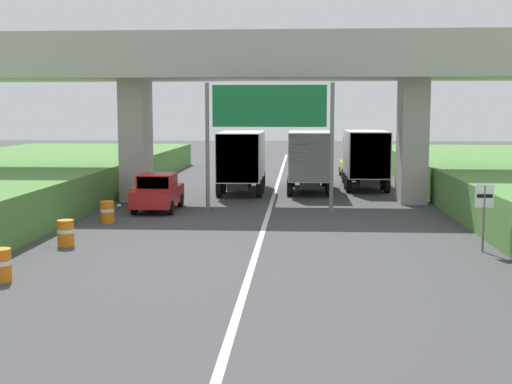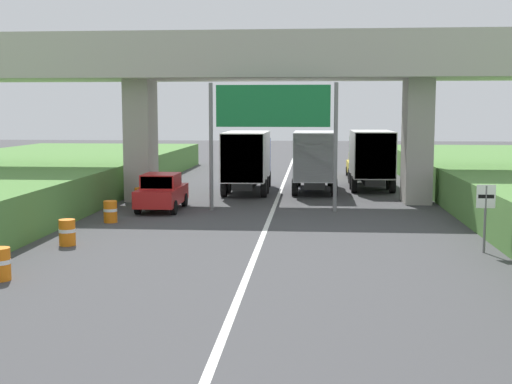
{
  "view_description": "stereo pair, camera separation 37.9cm",
  "coord_description": "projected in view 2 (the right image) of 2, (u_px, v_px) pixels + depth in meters",
  "views": [
    {
      "loc": [
        1.4,
        -5.94,
        4.59
      ],
      "look_at": [
        0.0,
        15.85,
        2.0
      ],
      "focal_mm": 48.03,
      "sensor_mm": 36.0,
      "label": 1
    },
    {
      "loc": [
        1.78,
        -5.91,
        4.59
      ],
      "look_at": [
        0.0,
        15.85,
        2.0
      ],
      "focal_mm": 48.03,
      "sensor_mm": 36.0,
      "label": 2
    }
  ],
  "objects": [
    {
      "name": "construction_barrel_1",
      "position": [
        0.0,
        264.0,
        18.6
      ],
      "size": [
        0.57,
        0.57,
        0.9
      ],
      "color": "orange",
      "rests_on": "ground"
    },
    {
      "name": "construction_barrel_4",
      "position": [
        140.0,
        197.0,
        33.13
      ],
      "size": [
        0.57,
        0.57,
        0.9
      ],
      "color": "orange",
      "rests_on": "ground"
    },
    {
      "name": "car_red",
      "position": [
        162.0,
        192.0,
        31.68
      ],
      "size": [
        1.86,
        4.1,
        1.72
      ],
      "color": "red",
      "rests_on": "ground"
    },
    {
      "name": "lane_centre_stripe",
      "position": [
        270.0,
        218.0,
        29.36
      ],
      "size": [
        0.2,
        86.12,
        0.01
      ],
      "primitive_type": "cube",
      "color": "white",
      "rests_on": "ground"
    },
    {
      "name": "truck_green",
      "position": [
        370.0,
        156.0,
        40.57
      ],
      "size": [
        2.44,
        7.3,
        3.44
      ],
      "color": "black",
      "rests_on": "ground"
    },
    {
      "name": "car_yellow",
      "position": [
        361.0,
        165.0,
        47.42
      ],
      "size": [
        1.86,
        4.1,
        1.72
      ],
      "color": "gold",
      "rests_on": "ground"
    },
    {
      "name": "overhead_highway_sign",
      "position": [
        273.0,
        116.0,
        31.08
      ],
      "size": [
        5.88,
        0.18,
        5.87
      ],
      "color": "slate",
      "rests_on": "ground"
    },
    {
      "name": "construction_barrel_3",
      "position": [
        110.0,
        211.0,
        28.28
      ],
      "size": [
        0.57,
        0.57,
        0.9
      ],
      "color": "orange",
      "rests_on": "ground"
    },
    {
      "name": "speed_limit_sign",
      "position": [
        486.0,
        208.0,
        22.11
      ],
      "size": [
        0.6,
        0.08,
        2.23
      ],
      "color": "slate",
      "rests_on": "ground"
    },
    {
      "name": "construction_barrel_2",
      "position": [
        67.0,
        232.0,
        23.44
      ],
      "size": [
        0.57,
        0.57,
        0.9
      ],
      "color": "orange",
      "rests_on": "ground"
    },
    {
      "name": "overpass_bridge",
      "position": [
        277.0,
        75.0,
        34.32
      ],
      "size": [
        40.0,
        4.8,
        8.37
      ],
      "color": "#ADA89E",
      "rests_on": "ground"
    },
    {
      "name": "truck_silver",
      "position": [
        315.0,
        158.0,
        39.04
      ],
      "size": [
        2.44,
        7.3,
        3.44
      ],
      "color": "black",
      "rests_on": "ground"
    },
    {
      "name": "truck_blue",
      "position": [
        248.0,
        158.0,
        38.65
      ],
      "size": [
        2.44,
        7.3,
        3.44
      ],
      "color": "black",
      "rests_on": "ground"
    }
  ]
}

